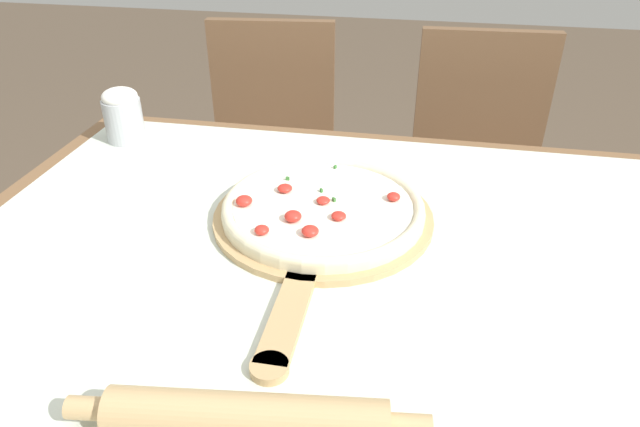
{
  "coord_description": "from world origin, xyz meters",
  "views": [
    {
      "loc": [
        0.1,
        -0.72,
        1.28
      ],
      "look_at": [
        -0.05,
        0.09,
        0.77
      ],
      "focal_mm": 32.0,
      "sensor_mm": 36.0,
      "label": 1
    }
  ],
  "objects_px": {
    "chair_left": "(271,150)",
    "chair_right": "(476,167)",
    "flour_cup": "(123,114)",
    "pizza_peel": "(321,222)",
    "pizza": "(323,207)",
    "rolling_pin": "(247,417)"
  },
  "relations": [
    {
      "from": "chair_right",
      "to": "pizza_peel",
      "type": "bearing_deg",
      "value": -116.38
    },
    {
      "from": "pizza_peel",
      "to": "chair_left",
      "type": "bearing_deg",
      "value": 111.98
    },
    {
      "from": "pizza_peel",
      "to": "pizza",
      "type": "xyz_separation_m",
      "value": [
        -0.0,
        0.02,
        0.02
      ]
    },
    {
      "from": "pizza_peel",
      "to": "flour_cup",
      "type": "xyz_separation_m",
      "value": [
        -0.5,
        0.27,
        0.06
      ]
    },
    {
      "from": "rolling_pin",
      "to": "flour_cup",
      "type": "distance_m",
      "value": 0.86
    },
    {
      "from": "rolling_pin",
      "to": "chair_right",
      "type": "xyz_separation_m",
      "value": [
        0.32,
        1.17,
        -0.25
      ]
    },
    {
      "from": "pizza",
      "to": "chair_left",
      "type": "bearing_deg",
      "value": 112.47
    },
    {
      "from": "pizza",
      "to": "rolling_pin",
      "type": "bearing_deg",
      "value": -89.92
    },
    {
      "from": "chair_left",
      "to": "chair_right",
      "type": "bearing_deg",
      "value": -6.34
    },
    {
      "from": "pizza",
      "to": "chair_left",
      "type": "height_order",
      "value": "chair_left"
    },
    {
      "from": "rolling_pin",
      "to": "chair_right",
      "type": "distance_m",
      "value": 1.24
    },
    {
      "from": "flour_cup",
      "to": "rolling_pin",
      "type": "bearing_deg",
      "value": -54.55
    },
    {
      "from": "pizza_peel",
      "to": "pizza",
      "type": "distance_m",
      "value": 0.03
    },
    {
      "from": "chair_left",
      "to": "chair_right",
      "type": "xyz_separation_m",
      "value": [
        0.62,
        0.0,
        0.0
      ]
    },
    {
      "from": "pizza_peel",
      "to": "chair_left",
      "type": "height_order",
      "value": "chair_left"
    },
    {
      "from": "pizza",
      "to": "rolling_pin",
      "type": "height_order",
      "value": "rolling_pin"
    },
    {
      "from": "pizza",
      "to": "chair_right",
      "type": "relative_size",
      "value": 0.39
    },
    {
      "from": "chair_left",
      "to": "rolling_pin",
      "type": "bearing_deg",
      "value": -82.06
    },
    {
      "from": "rolling_pin",
      "to": "flour_cup",
      "type": "bearing_deg",
      "value": 125.45
    },
    {
      "from": "chair_right",
      "to": "flour_cup",
      "type": "relative_size",
      "value": 7.35
    },
    {
      "from": "pizza",
      "to": "chair_left",
      "type": "relative_size",
      "value": 0.39
    },
    {
      "from": "chair_left",
      "to": "pizza_peel",
      "type": "bearing_deg",
      "value": -74.4
    }
  ]
}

